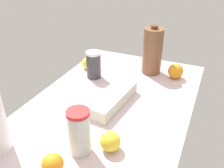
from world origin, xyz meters
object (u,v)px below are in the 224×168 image
Objects in this scene: shaker_bottle at (94,65)px; egg_carton at (113,99)px; lemon_beside_bowl at (110,141)px; tumbler_cup at (79,132)px; lemon_far_back at (88,63)px; chocolate_milk_jug at (152,51)px; orange_by_jug at (176,71)px; orange_loose at (53,164)px.

egg_carton is (-22.29, -21.75, -4.79)cm from shaker_bottle.
egg_carton is 30.74cm from lemon_beside_bowl.
lemon_far_back is (64.71, 31.88, -5.49)cm from tumbler_cup.
chocolate_milk_jug is 17.80cm from orange_by_jug.
orange_by_jug is at bearing -15.64° from orange_loose.
tumbler_cup is 12.39cm from lemon_beside_bowl.
shaker_bottle reaches higher than egg_carton.
egg_carton is at bearing 21.76° from lemon_beside_bowl.
egg_carton is at bearing 151.02° from orange_by_jug.
tumbler_cup is at bearing -171.75° from egg_carton.
chocolate_milk_jug is 3.82× the size of orange_loose.
chocolate_milk_jug reaches higher than orange_loose.
orange_loose is at bearing 143.13° from lemon_beside_bowl.
orange_by_jug reaches higher than lemon_beside_bowl.
lemon_beside_bowl reaches higher than lemon_far_back.
shaker_bottle is at bearing 16.07° from orange_loose.
tumbler_cup is 2.46× the size of lemon_far_back.
chocolate_milk_jug reaches higher than lemon_beside_bowl.
orange_by_jug is (73.94, -20.77, -4.83)cm from tumbler_cup.
orange_loose is at bearing -159.80° from lemon_far_back.
tumbler_cup is 1.16× the size of shaker_bottle.
lemon_beside_bowl is 72.68cm from lemon_far_back.
lemon_beside_bowl is at bearing -146.89° from shaker_bottle.
tumbler_cup is at bearing -157.51° from shaker_bottle.
tumbler_cup is at bearing 117.89° from lemon_beside_bowl.
tumbler_cup reaches higher than orange_by_jug.
lemon_beside_bowl is at bearing -36.87° from orange_loose.
orange_by_jug is (68.69, -10.84, 0.41)cm from lemon_beside_bowl.
lemon_beside_bowl is (-50.83, -33.15, -3.94)cm from shaker_bottle.
egg_carton is 46.42cm from orange_loose.
tumbler_cup is 0.56× the size of egg_carton.
egg_carton is 4.33× the size of orange_loose.
tumbler_cup is 76.12cm from chocolate_milk_jug.
shaker_bottle is 0.48× the size of egg_carton.
chocolate_milk_jug is at bearing -5.93° from orange_loose.
lemon_far_back is at bearing 26.23° from tumbler_cup.
shaker_bottle is 31.51cm from egg_carton.
lemon_beside_bowl is 69.54cm from orange_by_jug.
lemon_beside_bowl is (5.25, -9.92, -5.24)cm from tumbler_cup.
chocolate_milk_jug is at bearing -55.77° from shaker_bottle.
lemon_beside_bowl is 1.05× the size of orange_loose.
orange_loose reaches higher than egg_carton.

